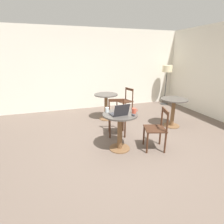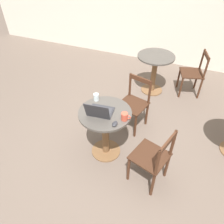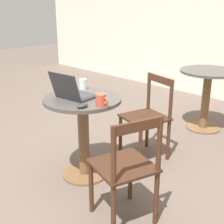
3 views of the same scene
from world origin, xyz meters
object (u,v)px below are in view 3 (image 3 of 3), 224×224
object	(u,v)px
cafe_table_near	(83,122)
mouse	(83,106)
cafe_table_far	(207,88)
mug	(101,100)
laptop	(73,93)
drinking_glass	(83,84)
chair_near_back	(148,117)
chair_near_right	(126,169)

from	to	relation	value
cafe_table_near	mouse	size ratio (longest dim) A/B	7.57
cafe_table_far	mug	distance (m)	1.86
laptop	drinking_glass	world-z (taller)	laptop
cafe_table_far	drinking_glass	bearing A→B (deg)	-105.39
chair_near_back	chair_near_right	bearing A→B (deg)	-60.29
chair_near_back	mug	bearing A→B (deg)	-82.91
cafe_table_near	drinking_glass	world-z (taller)	drinking_glass
cafe_table_far	drinking_glass	xyz separation A→B (m)	(-0.44, -1.61, 0.27)
laptop	drinking_glass	bearing A→B (deg)	123.46
chair_near_right	mug	size ratio (longest dim) A/B	6.94
chair_near_right	drinking_glass	world-z (taller)	drinking_glass
mug	drinking_glass	bearing A→B (deg)	154.83
cafe_table_near	drinking_glass	bearing A→B (deg)	137.88
cafe_table_near	mug	distance (m)	0.39
cafe_table_far	chair_near_right	size ratio (longest dim) A/B	0.90
cafe_table_far	chair_near_back	world-z (taller)	chair_near_back
drinking_glass	mug	bearing A→B (deg)	-25.17
cafe_table_far	mug	bearing A→B (deg)	-88.78
chair_near_right	chair_near_back	distance (m)	1.06
cafe_table_near	mouse	bearing A→B (deg)	-40.07
mouse	cafe_table_near	bearing A→B (deg)	139.93
cafe_table_near	cafe_table_far	bearing A→B (deg)	82.51
chair_near_right	mouse	distance (m)	0.61
chair_near_back	drinking_glass	distance (m)	0.75
chair_near_back	drinking_glass	size ratio (longest dim) A/B	8.69
cafe_table_far	chair_near_right	bearing A→B (deg)	-76.84
chair_near_right	chair_near_back	world-z (taller)	same
cafe_table_near	chair_near_right	world-z (taller)	chair_near_right
cafe_table_near	mug	xyz separation A→B (m)	(0.28, -0.04, 0.28)
mouse	mug	distance (m)	0.15
drinking_glass	mouse	bearing A→B (deg)	-41.13
laptop	mug	distance (m)	0.32
cafe_table_far	laptop	world-z (taller)	laptop
mouse	mug	xyz separation A→B (m)	(0.08, 0.13, 0.03)
cafe_table_near	mouse	distance (m)	0.36
chair_near_back	drinking_glass	xyz separation A→B (m)	(-0.39, -0.51, 0.37)
chair_near_back	drinking_glass	world-z (taller)	drinking_glass
chair_near_back	mouse	world-z (taller)	chair_near_back
chair_near_back	mug	xyz separation A→B (m)	(0.09, -0.74, 0.37)
cafe_table_near	mouse	world-z (taller)	mouse
chair_near_back	cafe_table_far	bearing A→B (deg)	87.23
chair_near_back	laptop	bearing A→B (deg)	-106.39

